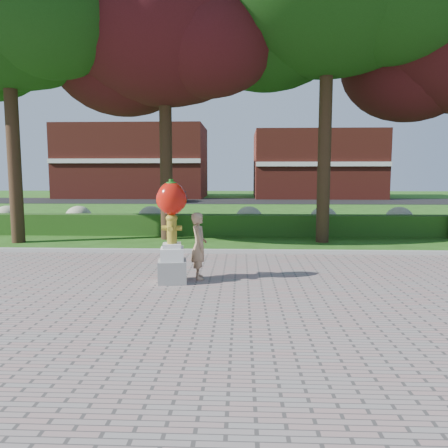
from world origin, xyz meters
The scene contains 13 objects.
ground centered at (0.00, 0.00, 0.00)m, with size 100.00×100.00×0.00m, color #245114.
walkway centered at (0.00, -4.00, 0.02)m, with size 40.00×14.00×0.04m, color gray.
curb centered at (0.00, 3.00, 0.07)m, with size 40.00×0.18×0.15m, color #ADADA5.
lawn_hedge centered at (0.00, 7.00, 0.40)m, with size 24.00×0.70×0.80m, color #1B4513.
hydrangea_row centered at (0.57, 8.00, 0.55)m, with size 20.10×1.10×0.99m.
street centered at (0.00, 28.00, 0.01)m, with size 50.00×8.00×0.02m, color black.
building_left centered at (-10.00, 34.00, 3.50)m, with size 14.00×8.00×7.00m, color maroon.
building_right centered at (8.00, 34.00, 3.20)m, with size 12.00×8.00×6.40m, color maroon.
tree_far_left centered at (-7.11, 5.09, 7.96)m, with size 9.00×7.68×11.66m.
tree_mid_left centered at (-2.10, 6.08, 7.30)m, with size 8.25×7.04×10.69m.
hydrant_sculpture centered at (-0.78, -0.49, 1.21)m, with size 0.67×0.67×2.21m.
woman centered at (-0.25, -0.13, 0.78)m, with size 0.54×0.35×1.48m, color tan.
parked_car centered at (-4.72, 26.67, 0.66)m, with size 1.51×3.75×1.28m, color #43454C.
Camera 1 is at (0.68, -9.60, 2.37)m, focal length 35.00 mm.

